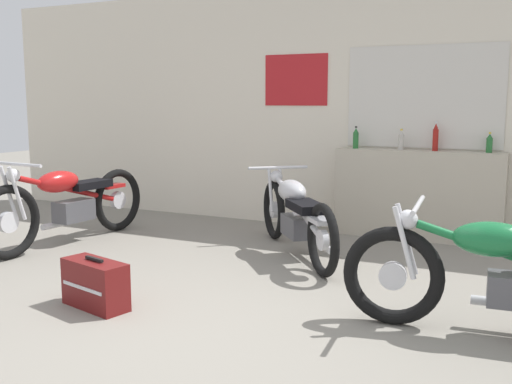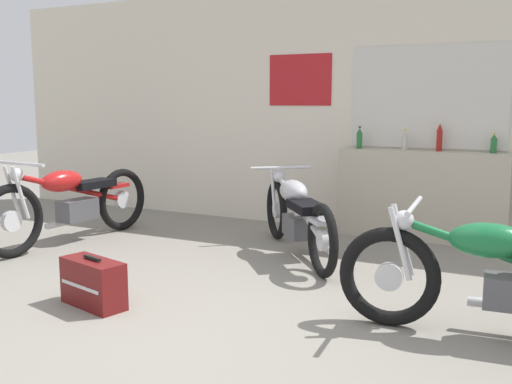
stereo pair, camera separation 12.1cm
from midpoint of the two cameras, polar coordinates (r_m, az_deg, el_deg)
ground_plane at (r=3.96m, az=-7.08°, el=-13.36°), size 24.00×24.00×0.00m
wall_back at (r=6.92m, az=9.08°, el=7.93°), size 10.00×0.07×2.80m
sill_counter at (r=6.65m, az=14.60°, el=-0.28°), size 1.77×0.28×0.96m
bottle_leftmost at (r=6.74m, az=8.97°, el=5.05°), size 0.06×0.06×0.25m
bottle_left_center at (r=6.61m, az=13.14°, el=4.79°), size 0.06×0.06×0.23m
bottle_center at (r=6.59m, az=16.22°, el=5.00°), size 0.06×0.06×0.32m
bottle_right_center at (r=6.53m, az=20.85°, el=4.33°), size 0.06×0.06×0.21m
motorcycle_green at (r=4.05m, az=22.24°, el=-7.41°), size 2.09×0.64×0.84m
motorcycle_silver at (r=5.76m, az=3.22°, el=-2.13°), size 1.41×1.66×0.81m
motorcycle_red at (r=6.54m, az=-17.97°, el=-0.97°), size 0.64×2.18×0.90m
hard_case_darkred at (r=4.53m, az=-15.81°, el=-8.45°), size 0.58×0.34×0.37m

